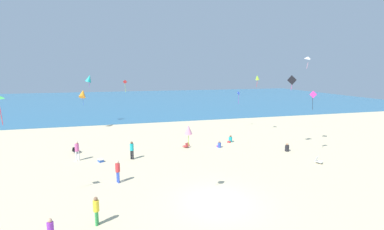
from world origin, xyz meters
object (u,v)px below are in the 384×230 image
(kite_teal, at_px, (89,78))
(kite_orange, at_px, (83,94))
(beach_chair_far_left, at_px, (318,160))
(person_0, at_px, (287,148))
(person_5, at_px, (230,140))
(person_7, at_px, (219,145))
(person_2, at_px, (96,209))
(kite_blue, at_px, (239,94))
(kite_magenta, at_px, (313,95))
(kite_white, at_px, (308,58))
(beach_chair_far_right, at_px, (76,150))
(person_6, at_px, (118,170))
(kite_pink, at_px, (188,130))
(kite_lime, at_px, (257,78))
(cooler_box, at_px, (101,160))
(beach_chair_mid_beach, at_px, (186,145))
(kite_red, at_px, (125,83))
(person_3, at_px, (132,149))
(person_1, at_px, (77,149))
(kite_black, at_px, (292,80))

(kite_teal, distance_m, kite_orange, 4.27)
(beach_chair_far_left, xyz_separation_m, person_0, (-0.43, 3.69, 0.01))
(person_5, bearing_deg, person_7, 3.68)
(person_2, xyz_separation_m, kite_blue, (16.34, 19.37, 3.61))
(beach_chair_far_left, distance_m, kite_magenta, 5.55)
(beach_chair_far_left, bearing_deg, kite_white, 123.53)
(kite_magenta, bearing_deg, beach_chair_far_right, 162.98)
(person_6, bearing_deg, kite_pink, -66.53)
(kite_lime, bearing_deg, cooler_box, -160.80)
(beach_chair_mid_beach, bearing_deg, person_0, -150.58)
(beach_chair_far_right, relative_size, kite_teal, 0.45)
(person_5, bearing_deg, cooler_box, -23.76)
(kite_red, bearing_deg, person_6, -93.60)
(kite_magenta, bearing_deg, kite_teal, 134.37)
(beach_chair_far_right, relative_size, kite_red, 0.48)
(person_3, bearing_deg, person_0, -59.79)
(person_2, bearing_deg, beach_chair_far_left, 28.01)
(beach_chair_far_left, xyz_separation_m, person_1, (-19.13, 5.90, 0.69))
(beach_chair_far_right, relative_size, cooler_box, 1.28)
(kite_pink, bearing_deg, kite_magenta, 23.09)
(person_3, bearing_deg, beach_chair_mid_beach, -31.70)
(beach_chair_far_right, distance_m, kite_red, 13.46)
(person_5, distance_m, kite_white, 10.99)
(kite_black, distance_m, kite_white, 2.50)
(person_1, relative_size, kite_black, 1.19)
(beach_chair_far_right, bearing_deg, kite_white, 43.25)
(kite_white, bearing_deg, person_7, 161.51)
(kite_black, bearing_deg, beach_chair_far_left, -90.50)
(beach_chair_far_left, relative_size, person_5, 0.99)
(kite_lime, bearing_deg, person_2, -137.00)
(person_7, bearing_deg, kite_blue, -42.67)
(beach_chair_far_left, bearing_deg, cooler_box, -142.73)
(beach_chair_far_left, xyz_separation_m, kite_magenta, (0.71, 2.03, 5.11))
(beach_chair_far_right, relative_size, person_7, 1.21)
(person_6, height_order, kite_black, kite_black)
(person_1, xyz_separation_m, person_7, (12.97, 0.62, -0.73))
(person_7, bearing_deg, person_2, 128.90)
(beach_chair_far_right, bearing_deg, kite_magenta, 37.70)
(beach_chair_far_left, xyz_separation_m, kite_red, (-14.64, 19.43, 5.61))
(person_7, relative_size, kite_white, 0.56)
(kite_blue, bearing_deg, beach_chair_far_left, -87.88)
(kite_teal, relative_size, kite_pink, 1.43)
(kite_teal, relative_size, kite_red, 1.08)
(beach_chair_mid_beach, distance_m, kite_pink, 11.60)
(person_2, height_order, person_6, person_6)
(person_2, bearing_deg, beach_chair_far_right, 113.76)
(beach_chair_mid_beach, distance_m, kite_orange, 16.18)
(person_2, bearing_deg, kite_lime, 55.12)
(person_0, distance_m, kite_pink, 13.93)
(person_1, bearing_deg, kite_orange, -178.58)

